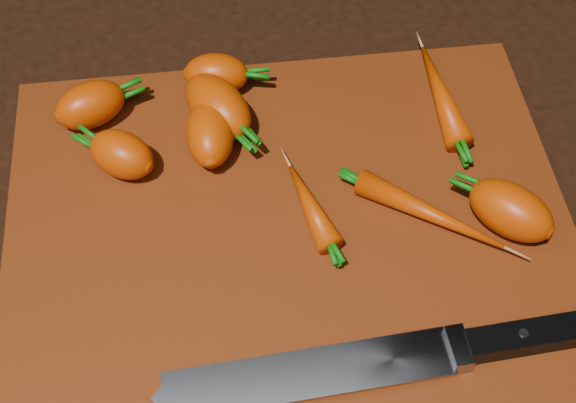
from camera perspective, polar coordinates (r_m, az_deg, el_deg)
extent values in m
cube|color=black|center=(0.72, 0.10, -2.26)|extent=(2.00, 2.00, 0.01)
cube|color=maroon|center=(0.71, 0.10, -1.77)|extent=(0.50, 0.40, 0.01)
ellipsoid|color=#D74102|center=(0.79, -13.89, 6.69)|extent=(0.08, 0.07, 0.04)
ellipsoid|color=#D74102|center=(0.74, -11.75, 3.30)|extent=(0.08, 0.07, 0.04)
ellipsoid|color=#D74102|center=(0.77, -5.01, 6.77)|extent=(0.08, 0.10, 0.05)
ellipsoid|color=#D74102|center=(0.75, -5.57, 4.88)|extent=(0.05, 0.08, 0.04)
ellipsoid|color=#D74102|center=(0.80, -5.12, 9.01)|extent=(0.07, 0.05, 0.04)
ellipsoid|color=#D74102|center=(0.72, 15.57, -0.61)|extent=(0.09, 0.09, 0.05)
ellipsoid|color=#D74102|center=(0.80, 10.80, 7.56)|extent=(0.03, 0.13, 0.03)
ellipsoid|color=#D74102|center=(0.71, 10.07, -0.83)|extent=(0.12, 0.10, 0.02)
ellipsoid|color=#D74102|center=(0.71, 1.58, -0.26)|extent=(0.05, 0.10, 0.02)
cube|color=gray|center=(0.63, -8.92, -13.64)|extent=(0.23, 0.05, 0.00)
cube|color=gray|center=(0.63, 2.09, -12.04)|extent=(0.02, 0.04, 0.02)
cube|color=black|center=(0.64, 8.42, -10.92)|extent=(0.13, 0.03, 0.02)
cylinder|color=#B2B2B7|center=(0.63, 6.80, -10.89)|extent=(0.01, 0.01, 0.00)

